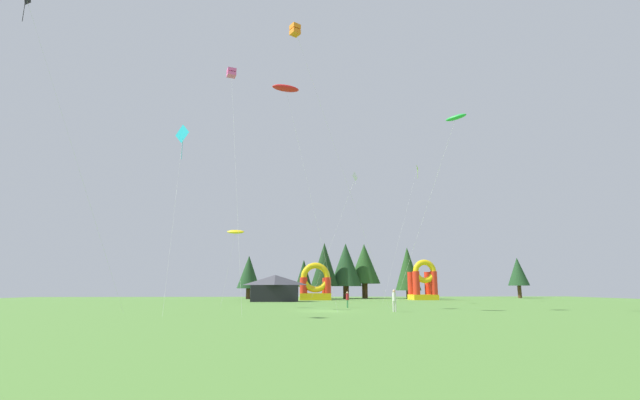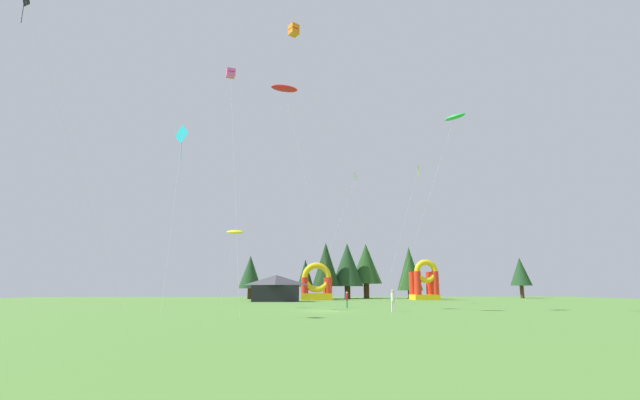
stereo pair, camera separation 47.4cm
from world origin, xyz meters
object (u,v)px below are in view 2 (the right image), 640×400
(kite_black_diamond, at_px, (25,2))
(inflatable_yellow_castle, at_px, (316,287))
(festival_tent, at_px, (276,288))
(kite_red_parafoil, at_px, (284,89))
(kite_pink_box, at_px, (231,74))
(kite_white_diamond, at_px, (356,178))
(person_near_camera, at_px, (393,299))
(inflatable_blue_arch, at_px, (424,284))
(kite_orange_box, at_px, (294,31))
(kite_yellow_parafoil, at_px, (235,232))
(kite_cyan_diamond, at_px, (183,136))
(kite_lime_diamond, at_px, (418,170))
(kite_green_parafoil, at_px, (455,117))
(person_far_side, at_px, (347,298))

(kite_black_diamond, relative_size, inflatable_yellow_castle, 3.84)
(festival_tent, bearing_deg, kite_red_parafoil, -86.23)
(kite_pink_box, bearing_deg, kite_white_diamond, 45.53)
(person_near_camera, relative_size, festival_tent, 0.27)
(inflatable_blue_arch, bearing_deg, kite_orange_box, -121.77)
(kite_yellow_parafoil, bearing_deg, person_near_camera, -26.83)
(person_near_camera, xyz_separation_m, festival_tent, (-11.49, 28.27, 0.83))
(kite_white_diamond, bearing_deg, kite_cyan_diamond, -140.69)
(kite_white_diamond, height_order, festival_tent, kite_white_diamond)
(kite_cyan_diamond, distance_m, kite_lime_diamond, 37.55)
(kite_lime_diamond, height_order, kite_black_diamond, kite_black_diamond)
(kite_cyan_diamond, distance_m, inflatable_blue_arch, 48.30)
(inflatable_blue_arch, bearing_deg, festival_tent, -163.14)
(kite_orange_box, height_order, kite_green_parafoil, kite_orange_box)
(kite_pink_box, height_order, kite_green_parafoil, kite_pink_box)
(kite_pink_box, xyz_separation_m, person_far_side, (12.11, 4.37, -22.48))
(kite_white_diamond, distance_m, person_far_side, 18.93)
(inflatable_yellow_castle, bearing_deg, inflatable_blue_arch, 0.04)
(kite_green_parafoil, xyz_separation_m, festival_tent, (-17.40, 29.62, -15.26))
(kite_cyan_diamond, bearing_deg, kite_white_diamond, 39.31)
(kite_white_diamond, xyz_separation_m, kite_orange_box, (-8.20, -17.89, 10.13))
(kite_red_parafoil, height_order, kite_orange_box, kite_orange_box)
(inflatable_yellow_castle, bearing_deg, kite_green_parafoil, -73.34)
(kite_black_diamond, xyz_separation_m, inflatable_yellow_castle, (23.22, 44.28, -20.45))
(kite_orange_box, distance_m, person_far_side, 27.24)
(kite_lime_diamond, xyz_separation_m, person_far_side, (-13.20, -18.02, -18.75))
(kite_white_diamond, distance_m, kite_pink_box, 22.07)
(kite_white_diamond, xyz_separation_m, kite_green_parafoil, (6.50, -19.67, 0.75))
(kite_orange_box, bearing_deg, kite_black_diamond, -155.30)
(kite_green_parafoil, distance_m, inflatable_yellow_castle, 41.50)
(kite_cyan_diamond, xyz_separation_m, kite_pink_box, (4.24, 0.54, 6.99))
(kite_red_parafoil, relative_size, kite_yellow_parafoil, 2.61)
(kite_orange_box, bearing_deg, kite_red_parafoil, -174.17)
(kite_red_parafoil, relative_size, inflatable_yellow_castle, 3.45)
(kite_lime_diamond, height_order, inflatable_yellow_castle, kite_lime_diamond)
(kite_green_parafoil, bearing_deg, kite_lime_diamond, 81.30)
(person_far_side, distance_m, person_near_camera, 8.37)
(kite_yellow_parafoil, xyz_separation_m, inflatable_yellow_castle, (9.62, 28.22, -5.58))
(kite_red_parafoil, xyz_separation_m, festival_tent, (-1.84, 27.93, -18.54))
(kite_pink_box, height_order, festival_tent, kite_pink_box)
(kite_lime_diamond, bearing_deg, kite_cyan_diamond, -142.19)
(kite_red_parafoil, relative_size, festival_tent, 3.05)
(festival_tent, bearing_deg, kite_green_parafoil, -59.56)
(kite_yellow_parafoil, bearing_deg, kite_lime_diamond, 36.36)
(kite_green_parafoil, bearing_deg, person_far_side, 134.85)
(kite_green_parafoil, height_order, inflatable_blue_arch, kite_green_parafoil)
(kite_lime_diamond, xyz_separation_m, person_near_camera, (-10.07, -25.77, -18.60))
(inflatable_blue_arch, bearing_deg, kite_yellow_parafoil, -134.60)
(kite_black_diamond, relative_size, kite_pink_box, 0.98)
(kite_orange_box, xyz_separation_m, person_near_camera, (8.79, -0.43, -25.47))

